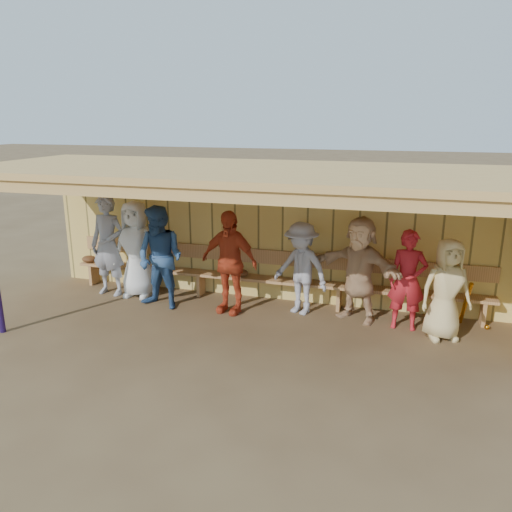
{
  "coord_description": "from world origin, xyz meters",
  "views": [
    {
      "loc": [
        2.24,
        -7.14,
        3.24
      ],
      "look_at": [
        0.0,
        0.35,
        1.05
      ],
      "focal_mm": 35.0,
      "sensor_mm": 36.0,
      "label": 1
    }
  ],
  "objects_px": {
    "player_c": "(160,258)",
    "player_e": "(301,268)",
    "player_d": "(229,262)",
    "player_a": "(108,245)",
    "player_b": "(136,249)",
    "player_g": "(408,280)",
    "bench": "(268,273)",
    "player_h": "(446,290)",
    "player_f": "(359,269)"
  },
  "relations": [
    {
      "from": "player_d",
      "to": "player_f",
      "type": "relative_size",
      "value": 1.02
    },
    {
      "from": "player_d",
      "to": "player_h",
      "type": "height_order",
      "value": "player_d"
    },
    {
      "from": "player_e",
      "to": "player_h",
      "type": "relative_size",
      "value": 1.02
    },
    {
      "from": "player_c",
      "to": "bench",
      "type": "height_order",
      "value": "player_c"
    },
    {
      "from": "player_a",
      "to": "player_f",
      "type": "height_order",
      "value": "player_a"
    },
    {
      "from": "player_e",
      "to": "player_g",
      "type": "xyz_separation_m",
      "value": [
        1.71,
        -0.15,
        0.0
      ]
    },
    {
      "from": "player_d",
      "to": "player_f",
      "type": "bearing_deg",
      "value": 17.57
    },
    {
      "from": "player_c",
      "to": "player_e",
      "type": "bearing_deg",
      "value": 20.45
    },
    {
      "from": "player_b",
      "to": "player_a",
      "type": "bearing_deg",
      "value": -176.46
    },
    {
      "from": "player_a",
      "to": "player_g",
      "type": "relative_size",
      "value": 1.19
    },
    {
      "from": "player_b",
      "to": "player_g",
      "type": "xyz_separation_m",
      "value": [
        4.78,
        -0.12,
        -0.1
      ]
    },
    {
      "from": "player_c",
      "to": "player_h",
      "type": "height_order",
      "value": "player_c"
    },
    {
      "from": "player_c",
      "to": "player_g",
      "type": "distance_m",
      "value": 4.1
    },
    {
      "from": "player_c",
      "to": "player_h",
      "type": "relative_size",
      "value": 1.16
    },
    {
      "from": "player_f",
      "to": "player_g",
      "type": "distance_m",
      "value": 0.77
    },
    {
      "from": "player_a",
      "to": "player_f",
      "type": "xyz_separation_m",
      "value": [
        4.57,
        0.07,
        -0.08
      ]
    },
    {
      "from": "player_c",
      "to": "player_f",
      "type": "height_order",
      "value": "player_c"
    },
    {
      "from": "player_h",
      "to": "player_d",
      "type": "bearing_deg",
      "value": 158.13
    },
    {
      "from": "player_c",
      "to": "bench",
      "type": "relative_size",
      "value": 0.24
    },
    {
      "from": "player_a",
      "to": "player_g",
      "type": "bearing_deg",
      "value": 2.87
    },
    {
      "from": "player_d",
      "to": "player_a",
      "type": "bearing_deg",
      "value": -174.45
    },
    {
      "from": "player_f",
      "to": "player_e",
      "type": "bearing_deg",
      "value": -156.35
    },
    {
      "from": "player_c",
      "to": "player_d",
      "type": "distance_m",
      "value": 1.21
    },
    {
      "from": "player_f",
      "to": "bench",
      "type": "distance_m",
      "value": 1.72
    },
    {
      "from": "player_c",
      "to": "player_f",
      "type": "bearing_deg",
      "value": 17.22
    },
    {
      "from": "player_f",
      "to": "player_b",
      "type": "bearing_deg",
      "value": -155.21
    },
    {
      "from": "player_a",
      "to": "player_g",
      "type": "distance_m",
      "value": 5.33
    },
    {
      "from": "player_g",
      "to": "player_h",
      "type": "xyz_separation_m",
      "value": [
        0.55,
        -0.23,
        -0.02
      ]
    },
    {
      "from": "player_c",
      "to": "player_e",
      "type": "xyz_separation_m",
      "value": [
        2.37,
        0.44,
        -0.11
      ]
    },
    {
      "from": "bench",
      "to": "player_c",
      "type": "bearing_deg",
      "value": -153.7
    },
    {
      "from": "player_c",
      "to": "player_h",
      "type": "xyz_separation_m",
      "value": [
        4.64,
        0.06,
        -0.13
      ]
    },
    {
      "from": "player_e",
      "to": "player_f",
      "type": "bearing_deg",
      "value": 21.09
    },
    {
      "from": "player_b",
      "to": "bench",
      "type": "bearing_deg",
      "value": 7.98
    },
    {
      "from": "player_h",
      "to": "bench",
      "type": "relative_size",
      "value": 0.2
    },
    {
      "from": "player_e",
      "to": "player_h",
      "type": "distance_m",
      "value": 2.3
    },
    {
      "from": "player_e",
      "to": "player_g",
      "type": "relative_size",
      "value": 1.0
    },
    {
      "from": "player_b",
      "to": "player_g",
      "type": "distance_m",
      "value": 4.78
    },
    {
      "from": "player_c",
      "to": "player_f",
      "type": "relative_size",
      "value": 1.04
    },
    {
      "from": "player_f",
      "to": "player_h",
      "type": "relative_size",
      "value": 1.12
    },
    {
      "from": "bench",
      "to": "player_a",
      "type": "bearing_deg",
      "value": -170.61
    },
    {
      "from": "player_d",
      "to": "player_h",
      "type": "relative_size",
      "value": 1.14
    },
    {
      "from": "player_d",
      "to": "player_e",
      "type": "relative_size",
      "value": 1.12
    },
    {
      "from": "player_a",
      "to": "player_f",
      "type": "relative_size",
      "value": 1.09
    },
    {
      "from": "player_a",
      "to": "bench",
      "type": "xyz_separation_m",
      "value": [
        2.94,
        0.49,
        -0.41
      ]
    },
    {
      "from": "player_f",
      "to": "player_g",
      "type": "height_order",
      "value": "player_f"
    },
    {
      "from": "player_b",
      "to": "player_d",
      "type": "distance_m",
      "value": 1.91
    },
    {
      "from": "player_b",
      "to": "player_d",
      "type": "relative_size",
      "value": 1.02
    },
    {
      "from": "bench",
      "to": "player_f",
      "type": "bearing_deg",
      "value": -14.2
    },
    {
      "from": "player_e",
      "to": "player_g",
      "type": "distance_m",
      "value": 1.72
    },
    {
      "from": "player_g",
      "to": "player_b",
      "type": "bearing_deg",
      "value": 179.03
    }
  ]
}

